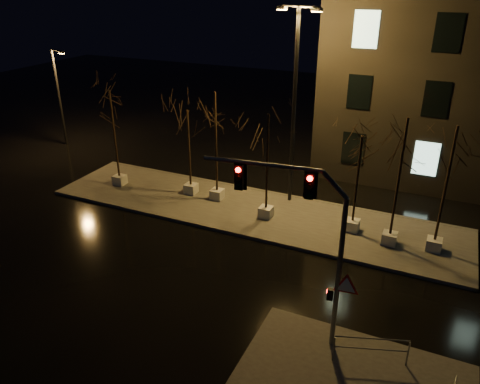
% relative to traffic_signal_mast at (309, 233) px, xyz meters
% --- Properties ---
extents(ground, '(90.00, 90.00, 0.00)m').
position_rel_traffic_signal_mast_xyz_m(ground, '(-5.48, 2.07, -4.23)').
color(ground, black).
rests_on(ground, ground).
extents(median, '(22.00, 5.00, 0.15)m').
position_rel_traffic_signal_mast_xyz_m(median, '(-5.48, 8.07, -4.16)').
color(median, '#494741').
rests_on(median, ground).
extents(tree_0, '(1.80, 1.80, 5.72)m').
position_rel_traffic_signal_mast_xyz_m(tree_0, '(-13.73, 7.90, 0.25)').
color(tree_0, beige).
rests_on(tree_0, median).
extents(tree_1, '(1.80, 1.80, 4.93)m').
position_rel_traffic_signal_mast_xyz_m(tree_1, '(-9.28, 8.57, -0.34)').
color(tree_1, beige).
rests_on(tree_1, median).
extents(tree_2, '(1.80, 1.80, 6.09)m').
position_rel_traffic_signal_mast_xyz_m(tree_2, '(-7.60, 8.52, 0.53)').
color(tree_2, beige).
rests_on(tree_2, median).
extents(tree_3, '(1.80, 1.80, 5.53)m').
position_rel_traffic_signal_mast_xyz_m(tree_3, '(-4.36, 7.65, 0.11)').
color(tree_3, beige).
rests_on(tree_3, median).
extents(tree_4, '(1.80, 1.80, 4.93)m').
position_rel_traffic_signal_mast_xyz_m(tree_4, '(-0.07, 8.09, -0.35)').
color(tree_4, beige).
rests_on(tree_4, median).
extents(tree_5, '(1.80, 1.80, 6.13)m').
position_rel_traffic_signal_mast_xyz_m(tree_5, '(1.76, 7.56, 0.56)').
color(tree_5, beige).
rests_on(tree_5, median).
extents(tree_6, '(1.80, 1.80, 5.95)m').
position_rel_traffic_signal_mast_xyz_m(tree_6, '(3.66, 7.84, 0.43)').
color(tree_6, beige).
rests_on(tree_6, median).
extents(traffic_signal_mast, '(5.07, 0.68, 6.22)m').
position_rel_traffic_signal_mast_xyz_m(traffic_signal_mast, '(0.00, 0.00, 0.00)').
color(traffic_signal_mast, slate).
rests_on(traffic_signal_mast, sidewalk_corner).
extents(streetlight_main, '(2.45, 1.02, 9.98)m').
position_rel_traffic_signal_mast_xyz_m(streetlight_main, '(-3.92, 10.07, 1.67)').
color(streetlight_main, black).
rests_on(streetlight_main, median).
extents(streetlight_far, '(1.34, 0.39, 6.82)m').
position_rel_traffic_signal_mast_xyz_m(streetlight_far, '(-22.03, 12.42, -0.48)').
color(streetlight_far, black).
rests_on(streetlight_far, ground).
extents(guard_rail_a, '(2.22, 0.79, 1.01)m').
position_rel_traffic_signal_mast_xyz_m(guard_rail_a, '(2.31, -0.22, -3.43)').
color(guard_rail_a, slate).
rests_on(guard_rail_a, sidewalk_corner).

